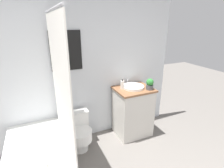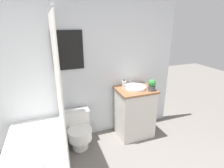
{
  "view_description": "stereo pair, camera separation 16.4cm",
  "coord_description": "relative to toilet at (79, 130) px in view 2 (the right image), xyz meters",
  "views": [
    {
      "loc": [
        -0.62,
        -0.13,
        1.87
      ],
      "look_at": [
        0.32,
        1.94,
        1.05
      ],
      "focal_mm": 28.0,
      "sensor_mm": 36.0,
      "label": 1
    },
    {
      "loc": [
        -0.47,
        -0.19,
        1.87
      ],
      "look_at": [
        0.32,
        1.94,
        1.05
      ],
      "focal_mm": 28.0,
      "sensor_mm": 36.0,
      "label": 2
    }
  ],
  "objects": [
    {
      "name": "sink",
      "position": [
        0.95,
        0.02,
        0.58
      ],
      "size": [
        0.35,
        0.38,
        0.13
      ],
      "color": "white",
      "rests_on": "vanity"
    },
    {
      "name": "toilet",
      "position": [
        0.0,
        0.0,
        0.0
      ],
      "size": [
        0.38,
        0.49,
        0.56
      ],
      "color": "white",
      "rests_on": "ground_plane"
    },
    {
      "name": "vanity",
      "position": [
        0.95,
        -0.01,
        0.14
      ],
      "size": [
        0.6,
        0.5,
        0.84
      ],
      "color": "beige",
      "rests_on": "ground_plane"
    },
    {
      "name": "wall_back",
      "position": [
        0.15,
        0.28,
        0.97
      ],
      "size": [
        3.19,
        0.07,
        2.5
      ],
      "color": "silver",
      "rests_on": "ground_plane"
    },
    {
      "name": "potted_plant",
      "position": [
        1.15,
        -0.14,
        0.65
      ],
      "size": [
        0.12,
        0.12,
        0.18
      ],
      "color": "#4C4C51",
      "rests_on": "vanity"
    },
    {
      "name": "shower_area",
      "position": [
        -0.57,
        -0.43,
        0.0
      ],
      "size": [
        0.7,
        1.37,
        1.98
      ],
      "color": "white",
      "rests_on": "ground_plane"
    },
    {
      "name": "soap_bottle",
      "position": [
        0.77,
        0.06,
        0.63
      ],
      "size": [
        0.06,
        0.06,
        0.16
      ],
      "color": "silver",
      "rests_on": "vanity"
    }
  ]
}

